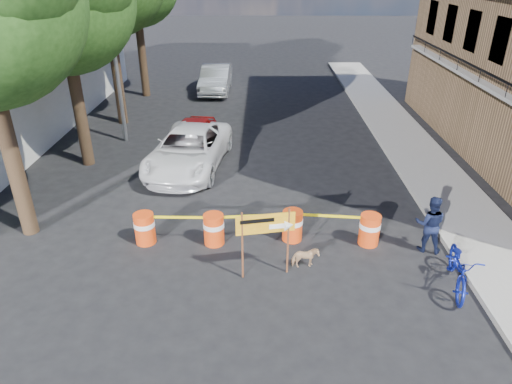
{
  "coord_description": "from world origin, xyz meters",
  "views": [
    {
      "loc": [
        -0.11,
        -9.28,
        7.09
      ],
      "look_at": [
        -0.23,
        2.07,
        1.3
      ],
      "focal_mm": 32.0,
      "sensor_mm": 36.0,
      "label": 1
    }
  ],
  "objects_px": {
    "bicycle": "(463,250)",
    "sedan_silver": "(216,79)",
    "barrel_far_right": "(370,229)",
    "pedestrian": "(430,224)",
    "barrel_mid_left": "(214,229)",
    "sedan_red": "(191,137)",
    "barrel_mid_right": "(292,225)",
    "dog": "(305,258)",
    "barrel_far_left": "(145,228)",
    "suv_white": "(189,149)",
    "detour_sign": "(273,228)"
  },
  "relations": [
    {
      "from": "sedan_silver",
      "to": "barrel_mid_right",
      "type": "bearing_deg",
      "value": -76.65
    },
    {
      "from": "barrel_mid_left",
      "to": "pedestrian",
      "type": "distance_m",
      "value": 5.82
    },
    {
      "from": "barrel_mid_left",
      "to": "dog",
      "type": "xyz_separation_m",
      "value": [
        2.43,
        -1.1,
        -0.18
      ]
    },
    {
      "from": "barrel_mid_left",
      "to": "sedan_red",
      "type": "xyz_separation_m",
      "value": [
        -1.54,
        6.71,
        0.2
      ]
    },
    {
      "from": "suv_white",
      "to": "barrel_far_right",
      "type": "bearing_deg",
      "value": -35.0
    },
    {
      "from": "suv_white",
      "to": "sedan_red",
      "type": "relative_size",
      "value": 1.36
    },
    {
      "from": "barrel_far_left",
      "to": "detour_sign",
      "type": "relative_size",
      "value": 0.49
    },
    {
      "from": "dog",
      "to": "sedan_red",
      "type": "relative_size",
      "value": 0.17
    },
    {
      "from": "barrel_mid_left",
      "to": "barrel_mid_right",
      "type": "xyz_separation_m",
      "value": [
        2.18,
        0.23,
        0.0
      ]
    },
    {
      "from": "barrel_far_right",
      "to": "bicycle",
      "type": "relative_size",
      "value": 0.42
    },
    {
      "from": "barrel_far_left",
      "to": "sedan_red",
      "type": "xyz_separation_m",
      "value": [
        0.38,
        6.68,
        0.2
      ]
    },
    {
      "from": "detour_sign",
      "to": "sedan_silver",
      "type": "height_order",
      "value": "detour_sign"
    },
    {
      "from": "barrel_far_right",
      "to": "pedestrian",
      "type": "relative_size",
      "value": 0.55
    },
    {
      "from": "barrel_mid_right",
      "to": "sedan_silver",
      "type": "distance_m",
      "value": 16.63
    },
    {
      "from": "dog",
      "to": "sedan_red",
      "type": "distance_m",
      "value": 8.77
    },
    {
      "from": "bicycle",
      "to": "dog",
      "type": "bearing_deg",
      "value": -177.78
    },
    {
      "from": "barrel_far_left",
      "to": "barrel_far_right",
      "type": "height_order",
      "value": "same"
    },
    {
      "from": "barrel_far_right",
      "to": "barrel_mid_left",
      "type": "bearing_deg",
      "value": -179.71
    },
    {
      "from": "pedestrian",
      "to": "bicycle",
      "type": "relative_size",
      "value": 0.76
    },
    {
      "from": "bicycle",
      "to": "barrel_mid_right",
      "type": "bearing_deg",
      "value": 165.56
    },
    {
      "from": "bicycle",
      "to": "sedan_red",
      "type": "xyz_separation_m",
      "value": [
        -7.56,
        8.54,
        -0.39
      ]
    },
    {
      "from": "detour_sign",
      "to": "pedestrian",
      "type": "xyz_separation_m",
      "value": [
        4.21,
        1.14,
        -0.55
      ]
    },
    {
      "from": "barrel_mid_left",
      "to": "barrel_far_right",
      "type": "relative_size",
      "value": 1.0
    },
    {
      "from": "pedestrian",
      "to": "sedan_silver",
      "type": "bearing_deg",
      "value": -50.56
    },
    {
      "from": "sedan_silver",
      "to": "detour_sign",
      "type": "bearing_deg",
      "value": -79.58
    },
    {
      "from": "barrel_far_left",
      "to": "sedan_silver",
      "type": "relative_size",
      "value": 0.19
    },
    {
      "from": "barrel_mid_right",
      "to": "detour_sign",
      "type": "relative_size",
      "value": 0.49
    },
    {
      "from": "barrel_mid_right",
      "to": "barrel_far_right",
      "type": "distance_m",
      "value": 2.12
    },
    {
      "from": "sedan_red",
      "to": "bicycle",
      "type": "bearing_deg",
      "value": -40.85
    },
    {
      "from": "bicycle",
      "to": "dog",
      "type": "distance_m",
      "value": 3.74
    },
    {
      "from": "barrel_mid_right",
      "to": "barrel_far_right",
      "type": "relative_size",
      "value": 1.0
    },
    {
      "from": "barrel_mid_right",
      "to": "suv_white",
      "type": "xyz_separation_m",
      "value": [
        -3.6,
        4.97,
        0.27
      ]
    },
    {
      "from": "sedan_red",
      "to": "barrel_far_right",
      "type": "bearing_deg",
      "value": -41.26
    },
    {
      "from": "barrel_far_right",
      "to": "dog",
      "type": "relative_size",
      "value": 1.32
    },
    {
      "from": "barrel_mid_left",
      "to": "bicycle",
      "type": "xyz_separation_m",
      "value": [
        6.02,
        -1.83,
        0.59
      ]
    },
    {
      "from": "barrel_far_left",
      "to": "detour_sign",
      "type": "xyz_separation_m",
      "value": [
        3.52,
        -1.42,
        0.89
      ]
    },
    {
      "from": "barrel_mid_right",
      "to": "sedan_red",
      "type": "distance_m",
      "value": 7.48
    },
    {
      "from": "barrel_mid_right",
      "to": "sedan_silver",
      "type": "bearing_deg",
      "value": 102.49
    },
    {
      "from": "barrel_far_left",
      "to": "barrel_mid_left",
      "type": "xyz_separation_m",
      "value": [
        1.92,
        -0.03,
        0.0
      ]
    },
    {
      "from": "detour_sign",
      "to": "sedan_red",
      "type": "height_order",
      "value": "detour_sign"
    },
    {
      "from": "bicycle",
      "to": "sedan_silver",
      "type": "relative_size",
      "value": 0.46
    },
    {
      "from": "barrel_mid_right",
      "to": "sedan_silver",
      "type": "height_order",
      "value": "sedan_silver"
    },
    {
      "from": "barrel_mid_left",
      "to": "suv_white",
      "type": "distance_m",
      "value": 5.39
    },
    {
      "from": "barrel_mid_left",
      "to": "detour_sign",
      "type": "relative_size",
      "value": 0.49
    },
    {
      "from": "barrel_mid_right",
      "to": "detour_sign",
      "type": "xyz_separation_m",
      "value": [
        -0.59,
        -1.62,
        0.89
      ]
    },
    {
      "from": "barrel_far_left",
      "to": "detour_sign",
      "type": "bearing_deg",
      "value": -21.98
    },
    {
      "from": "barrel_far_right",
      "to": "sedan_red",
      "type": "height_order",
      "value": "sedan_red"
    },
    {
      "from": "barrel_far_left",
      "to": "pedestrian",
      "type": "bearing_deg",
      "value": -2.08
    },
    {
      "from": "detour_sign",
      "to": "suv_white",
      "type": "xyz_separation_m",
      "value": [
        -3.01,
        6.59,
        -0.61
      ]
    },
    {
      "from": "dog",
      "to": "bicycle",
      "type": "bearing_deg",
      "value": -110.37
    }
  ]
}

